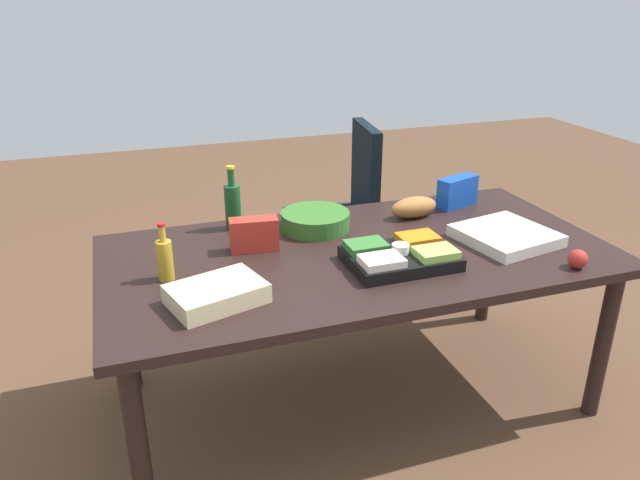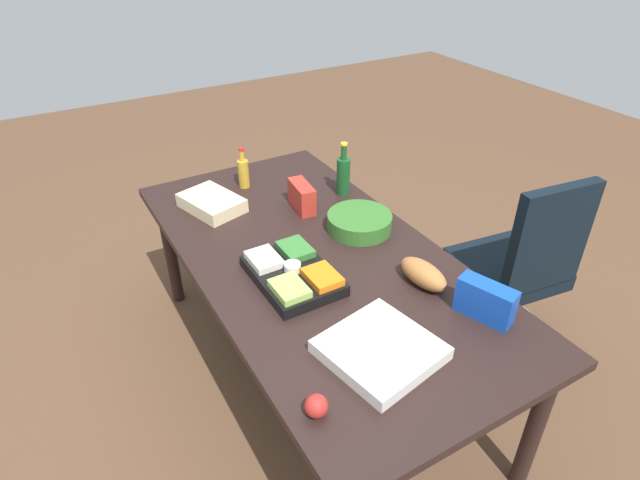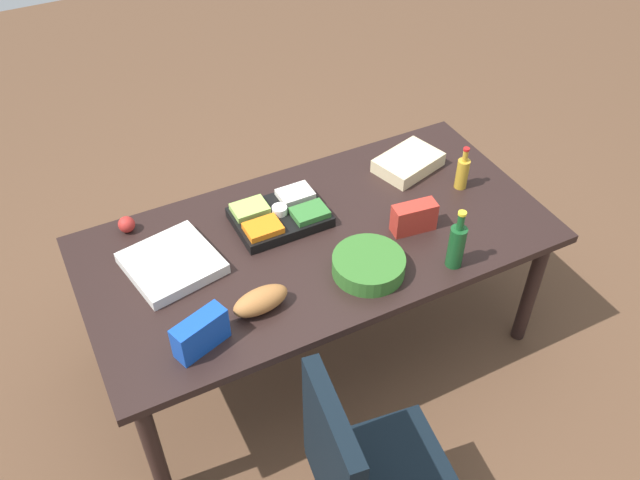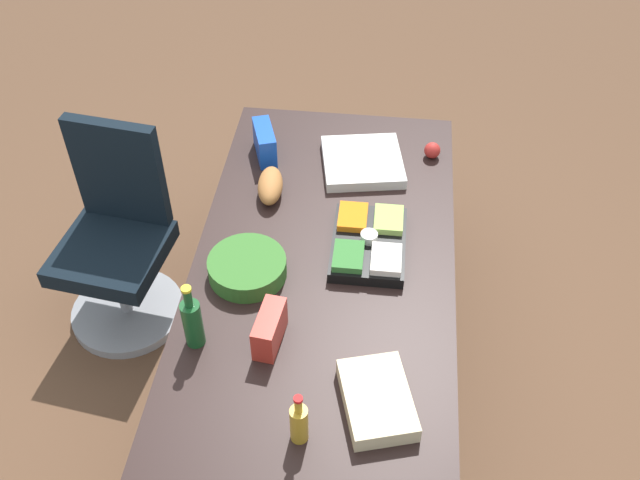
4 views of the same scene
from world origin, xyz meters
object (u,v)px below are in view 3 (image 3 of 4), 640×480
object	(u,v)px
salad_bowl	(369,265)
chip_bag_blue	(200,333)
veggie_tray	(280,215)
chip_bag_red	(414,218)
pizza_box	(172,263)
apple_red	(127,224)
dressing_bottle	(462,172)
sheet_cake	(408,163)
bread_loaf	(261,301)
conference_table	(318,248)
wine_bottle	(456,245)

from	to	relation	value
salad_bowl	chip_bag_blue	world-z (taller)	chip_bag_blue
veggie_tray	chip_bag_blue	distance (m)	0.77
chip_bag_red	pizza_box	xyz separation A→B (m)	(-1.05, 0.26, -0.05)
apple_red	chip_bag_blue	xyz separation A→B (m)	(0.08, -0.78, 0.04)
dressing_bottle	sheet_cake	size ratio (longest dim) A/B	0.71
dressing_bottle	bread_loaf	size ratio (longest dim) A/B	0.95
chip_bag_red	chip_bag_blue	xyz separation A→B (m)	(-1.08, -0.20, 0.00)
sheet_cake	veggie_tray	bearing A→B (deg)	-174.03
salad_bowl	chip_bag_blue	xyz separation A→B (m)	(-0.77, -0.06, 0.04)
dressing_bottle	salad_bowl	size ratio (longest dim) A/B	0.73
conference_table	pizza_box	size ratio (longest dim) A/B	5.85
bread_loaf	chip_bag_red	bearing A→B (deg)	9.22
bread_loaf	apple_red	bearing A→B (deg)	116.33
conference_table	chip_bag_blue	world-z (taller)	chip_bag_blue
chip_bag_blue	dressing_bottle	bearing A→B (deg)	13.86
chip_bag_red	chip_bag_blue	distance (m)	1.10
salad_bowl	wine_bottle	world-z (taller)	wine_bottle
pizza_box	salad_bowl	xyz separation A→B (m)	(0.74, -0.40, 0.01)
chip_bag_red	dressing_bottle	bearing A→B (deg)	22.80
sheet_cake	chip_bag_blue	xyz separation A→B (m)	(-1.31, -0.60, 0.04)
pizza_box	wine_bottle	xyz separation A→B (m)	(1.08, -0.53, 0.09)
sheet_cake	bread_loaf	world-z (taller)	bread_loaf
chip_bag_blue	wine_bottle	bearing A→B (deg)	-3.51
chip_bag_red	sheet_cake	distance (m)	0.46
veggie_tray	chip_bag_red	world-z (taller)	chip_bag_red
salad_bowl	chip_bag_blue	distance (m)	0.77
conference_table	wine_bottle	world-z (taller)	wine_bottle
sheet_cake	chip_bag_blue	world-z (taller)	chip_bag_blue
apple_red	chip_bag_blue	size ratio (longest dim) A/B	0.35
veggie_tray	chip_bag_red	bearing A→B (deg)	-32.19
apple_red	chip_bag_blue	bearing A→B (deg)	-84.36
apple_red	chip_bag_red	world-z (taller)	chip_bag_red
veggie_tray	wine_bottle	bearing A→B (deg)	-47.32
pizza_box	conference_table	bearing A→B (deg)	-20.36
chip_bag_red	wine_bottle	size ratio (longest dim) A/B	0.68
dressing_bottle	veggie_tray	distance (m)	0.91
conference_table	wine_bottle	distance (m)	0.64
conference_table	bread_loaf	world-z (taller)	bread_loaf
apple_red	bread_loaf	distance (m)	0.79
pizza_box	sheet_cake	world-z (taller)	sheet_cake
veggie_tray	bread_loaf	xyz separation A→B (m)	(-0.29, -0.46, 0.01)
apple_red	bread_loaf	xyz separation A→B (m)	(0.35, -0.71, 0.01)
chip_bag_blue	bread_loaf	bearing A→B (deg)	14.39
salad_bowl	bread_loaf	xyz separation A→B (m)	(-0.49, 0.01, 0.01)
wine_bottle	chip_bag_blue	bearing A→B (deg)	176.49
salad_bowl	veggie_tray	bearing A→B (deg)	113.02
conference_table	sheet_cake	xyz separation A→B (m)	(0.64, 0.25, 0.11)
dressing_bottle	salad_bowl	world-z (taller)	dressing_bottle
veggie_tray	pizza_box	distance (m)	0.54
conference_table	veggie_tray	distance (m)	0.23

